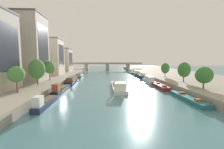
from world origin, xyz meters
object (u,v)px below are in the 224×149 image
(moored_boat_right_gap_after, at_px, (131,71))
(tree_right_second, at_px, (204,75))
(moored_boat_left_near, at_px, (73,80))
(tree_left_third, at_px, (16,74))
(moored_boat_left_gap_after, at_px, (80,76))
(tree_left_past_mid, at_px, (49,67))
(tree_left_nearest, at_px, (37,69))
(moored_boat_left_second, at_px, (45,102))
(tree_right_distant, at_px, (165,68))
(moored_boat_right_end, at_px, (187,98))
(moored_boat_left_lone, at_px, (61,89))
(barge_midriver, at_px, (119,86))
(moored_boat_right_midway, at_px, (160,86))
(tree_right_third, at_px, (184,70))
(moored_boat_right_near, at_px, (140,76))
(moored_boat_right_lone, at_px, (149,79))
(moored_boat_right_downstream, at_px, (135,73))
(bridge_far, at_px, (107,65))

(moored_boat_right_gap_after, bearing_deg, tree_right_second, -84.80)
(moored_boat_left_near, xyz_separation_m, tree_left_third, (-7.51, -26.38, 5.24))
(moored_boat_left_gap_after, xyz_separation_m, tree_left_past_mid, (-7.38, -23.78, 5.82))
(tree_left_third, xyz_separation_m, tree_left_nearest, (0.31, 10.26, 0.54))
(moored_boat_left_second, distance_m, tree_right_distant, 52.46)
(moored_boat_right_end, relative_size, tree_right_distant, 2.46)
(moored_boat_left_lone, relative_size, moored_boat_left_near, 0.87)
(barge_midriver, relative_size, tree_left_past_mid, 2.83)
(tree_left_third, bearing_deg, tree_left_past_mid, 89.33)
(moored_boat_left_lone, relative_size, tree_left_past_mid, 1.88)
(moored_boat_left_gap_after, bearing_deg, tree_right_second, -47.03)
(moored_boat_right_gap_after, distance_m, tree_left_nearest, 75.43)
(barge_midriver, height_order, moored_boat_right_gap_after, barge_midriver)
(moored_boat_left_second, height_order, tree_right_second, tree_right_second)
(moored_boat_left_lone, relative_size, tree_left_nearest, 1.71)
(tree_right_distant, bearing_deg, moored_boat_right_midway, -117.54)
(tree_right_third, bearing_deg, moored_boat_right_near, 104.71)
(moored_boat_left_gap_after, bearing_deg, moored_boat_right_end, -54.58)
(barge_midriver, height_order, moored_boat_right_midway, barge_midriver)
(moored_boat_left_second, relative_size, tree_right_second, 2.00)
(moored_boat_right_gap_after, xyz_separation_m, tree_left_third, (-40.51, -73.81, 5.28))
(moored_boat_left_second, distance_m, moored_boat_right_end, 32.69)
(moored_boat_left_second, relative_size, tree_left_third, 1.87)
(moored_boat_right_lone, xyz_separation_m, tree_left_past_mid, (-39.77, -6.99, 5.79))
(moored_boat_left_lone, bearing_deg, tree_right_distant, 26.62)
(moored_boat_right_downstream, distance_m, tree_left_third, 70.61)
(moored_boat_right_lone, bearing_deg, tree_left_third, -145.08)
(tree_left_nearest, distance_m, tree_right_distant, 51.20)
(moored_boat_left_second, distance_m, tree_right_third, 44.28)
(moored_boat_left_gap_after, xyz_separation_m, tree_left_nearest, (-7.32, -34.47, 5.91))
(moored_boat_right_midway, bearing_deg, moored_boat_left_lone, -171.69)
(moored_boat_left_second, height_order, moored_boat_right_midway, moored_boat_left_second)
(tree_left_third, xyz_separation_m, tree_right_distant, (47.77, 29.43, -0.57))
(tree_right_third, bearing_deg, moored_boat_right_midway, -179.40)
(bridge_far, bearing_deg, moored_boat_right_midway, -79.12)
(moored_boat_left_second, xyz_separation_m, tree_left_third, (-7.90, 4.30, 5.52))
(barge_midriver, height_order, tree_right_distant, tree_right_distant)
(moored_boat_left_second, relative_size, moored_boat_right_downstream, 0.80)
(moored_boat_right_gap_after, bearing_deg, moored_boat_right_end, -90.03)
(moored_boat_right_end, bearing_deg, moored_boat_left_lone, 162.22)
(moored_boat_right_near, bearing_deg, moored_boat_right_midway, -90.94)
(tree_right_second, bearing_deg, tree_left_third, -177.02)
(moored_boat_left_second, relative_size, moored_boat_right_near, 0.93)
(moored_boat_left_lone, bearing_deg, moored_boat_right_end, -17.78)
(barge_midriver, xyz_separation_m, moored_boat_left_near, (-17.69, 13.16, 0.28))
(tree_left_past_mid, xyz_separation_m, bridge_far, (23.68, 74.86, -2.48))
(barge_midriver, relative_size, tree_right_third, 2.98)
(tree_left_third, height_order, tree_left_nearest, tree_left_nearest)
(tree_right_third, bearing_deg, tree_left_third, -163.71)
(bridge_far, bearing_deg, tree_right_second, -76.11)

